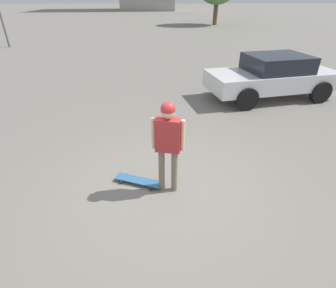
% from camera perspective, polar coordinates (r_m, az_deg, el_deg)
% --- Properties ---
extents(ground_plane, '(220.00, 220.00, 0.00)m').
position_cam_1_polar(ground_plane, '(4.99, 0.00, -9.73)').
color(ground_plane, gray).
extents(person, '(0.29, 0.55, 1.73)m').
position_cam_1_polar(person, '(4.37, 0.00, 1.57)').
color(person, '#7A6B56').
rests_on(person, ground_plane).
extents(skateboard, '(0.54, 0.94, 0.08)m').
position_cam_1_polar(skateboard, '(5.11, -6.46, -7.91)').
color(skateboard, '#336693').
rests_on(skateboard, ground_plane).
extents(car_parked_near, '(2.58, 4.59, 1.45)m').
position_cam_1_polar(car_parked_near, '(9.87, 21.80, 13.61)').
color(car_parked_near, silver).
rests_on(car_parked_near, ground_plane).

